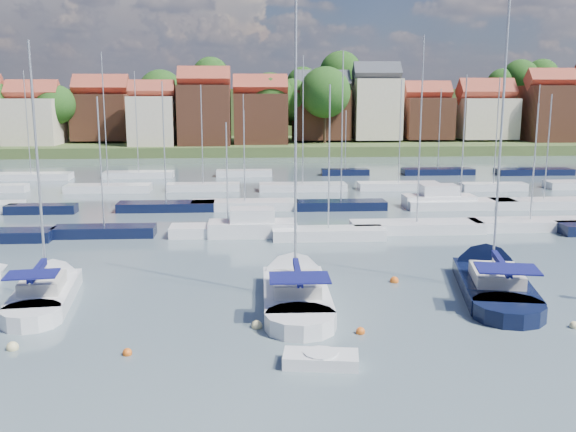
{
  "coord_description": "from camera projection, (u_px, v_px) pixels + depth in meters",
  "views": [
    {
      "loc": [
        -5.67,
        -30.26,
        11.35
      ],
      "look_at": [
        -2.83,
        14.0,
        2.75
      ],
      "focal_mm": 40.0,
      "sensor_mm": 36.0,
      "label": 1
    }
  ],
  "objects": [
    {
      "name": "buoy_f",
      "position": [
        574.0,
        328.0,
        31.38
      ],
      "size": [
        0.46,
        0.46,
        0.46
      ],
      "primitive_type": "sphere",
      "color": "beige",
      "rests_on": "ground"
    },
    {
      "name": "buoy_e",
      "position": [
        394.0,
        282.0,
        38.86
      ],
      "size": [
        0.52,
        0.52,
        0.52
      ],
      "primitive_type": "sphere",
      "color": "#D85914",
      "rests_on": "ground"
    },
    {
      "name": "buoy_a",
      "position": [
        13.0,
        350.0,
        28.72
      ],
      "size": [
        0.54,
        0.54,
        0.54
      ],
      "primitive_type": "sphere",
      "color": "beige",
      "rests_on": "ground"
    },
    {
      "name": "tender",
      "position": [
        321.0,
        359.0,
        27.02
      ],
      "size": [
        3.34,
        1.91,
        0.68
      ],
      "rotation": [
        0.0,
        0.0,
        -0.14
      ],
      "color": "silver",
      "rests_on": "ground"
    },
    {
      "name": "sailboat_navy",
      "position": [
        488.0,
        277.0,
        38.86
      ],
      "size": [
        6.45,
        14.4,
        19.19
      ],
      "rotation": [
        0.0,
        0.0,
        1.37
      ],
      "color": "black",
      "rests_on": "ground"
    },
    {
      "name": "buoy_b",
      "position": [
        127.0,
        355.0,
        28.13
      ],
      "size": [
        0.42,
        0.42,
        0.42
      ],
      "primitive_type": "sphere",
      "color": "#D85914",
      "rests_on": "ground"
    },
    {
      "name": "marina_field",
      "position": [
        320.0,
        199.0,
        66.63
      ],
      "size": [
        79.62,
        41.41,
        15.93
      ],
      "color": "silver",
      "rests_on": "ground"
    },
    {
      "name": "buoy_c",
      "position": [
        257.0,
        328.0,
        31.38
      ],
      "size": [
        0.54,
        0.54,
        0.54
      ],
      "primitive_type": "sphere",
      "color": "beige",
      "rests_on": "ground"
    },
    {
      "name": "ground",
      "position": [
        298.0,
        196.0,
        71.35
      ],
      "size": [
        260.0,
        260.0,
        0.0
      ],
      "primitive_type": "plane",
      "color": "#415159",
      "rests_on": "ground"
    },
    {
      "name": "far_shore_town",
      "position": [
        278.0,
        119.0,
        161.4
      ],
      "size": [
        212.46,
        90.0,
        22.27
      ],
      "color": "#45552A",
      "rests_on": "ground"
    },
    {
      "name": "sailboat_centre",
      "position": [
        294.0,
        286.0,
        36.97
      ],
      "size": [
        3.8,
        13.36,
        17.97
      ],
      "rotation": [
        0.0,
        0.0,
        1.55
      ],
      "color": "silver",
      "rests_on": "ground"
    },
    {
      "name": "sailboat_left",
      "position": [
        50.0,
        288.0,
        36.47
      ],
      "size": [
        4.14,
        11.44,
        15.22
      ],
      "rotation": [
        0.0,
        0.0,
        1.68
      ],
      "color": "silver",
      "rests_on": "ground"
    },
    {
      "name": "buoy_d",
      "position": [
        360.0,
        334.0,
        30.62
      ],
      "size": [
        0.44,
        0.44,
        0.44
      ],
      "primitive_type": "sphere",
      "color": "#D85914",
      "rests_on": "ground"
    }
  ]
}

